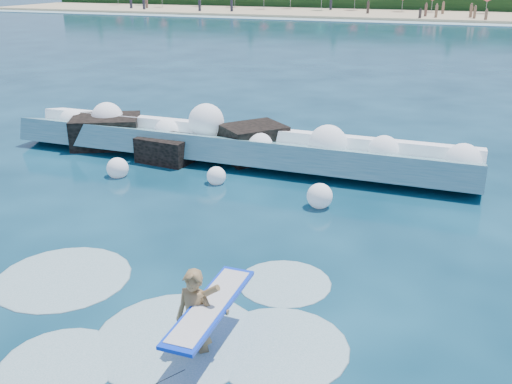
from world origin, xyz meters
TOP-DOWN VIEW (x-y plane):
  - ground at (0.00, 0.00)m, footprint 200.00×200.00m
  - beach at (0.00, 78.00)m, footprint 140.00×20.00m
  - wet_band at (0.00, 67.00)m, footprint 140.00×5.00m
  - breaking_wave at (-1.33, 7.57)m, footprint 16.11×2.59m
  - rock_cluster at (-3.85, 7.43)m, footprint 8.44×3.28m
  - surfer_with_board at (2.17, -2.59)m, footprint 0.95×3.00m
  - wave_spray at (-0.96, 7.34)m, footprint 15.02×4.31m
  - surf_foam at (1.12, -1.93)m, footprint 9.19×5.85m
  - beachgoers at (-3.40, 75.38)m, footprint 102.96×13.37m

SIDE VIEW (x-z plane):
  - ground at x=0.00m, z-range 0.00..0.00m
  - surf_foam at x=1.12m, z-range -0.08..0.08m
  - wet_band at x=0.00m, z-range 0.00..0.08m
  - beach at x=0.00m, z-range 0.00..0.40m
  - rock_cluster at x=-3.85m, z-range -0.26..1.15m
  - breaking_wave at x=-1.33m, z-range -0.21..1.18m
  - surfer_with_board at x=2.17m, z-range -0.25..1.65m
  - wave_spray at x=-0.96m, z-range -0.10..1.83m
  - beachgoers at x=-3.40m, z-range 0.13..2.05m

